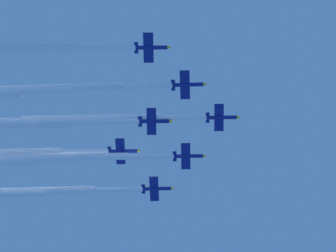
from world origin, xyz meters
name	(u,v)px	position (x,y,z in m)	size (l,w,h in m)	color
jet_lead	(91,120)	(-15.54, -15.62, 185.35)	(49.40, 42.87, 4.23)	navy
jet_port_inner	(53,159)	(-32.36, -14.17, 182.94)	(51.99, 44.94, 4.25)	navy
jet_starboard_inner	(41,90)	(-17.94, -32.66, 184.48)	(54.02, 45.37, 4.25)	navy
jet_port_mid	(13,123)	(-32.10, -30.38, 184.04)	(52.45, 46.20, 4.16)	navy
jet_starboard_mid	(18,193)	(-49.73, -12.70, 182.49)	(55.37, 46.88, 4.13)	navy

